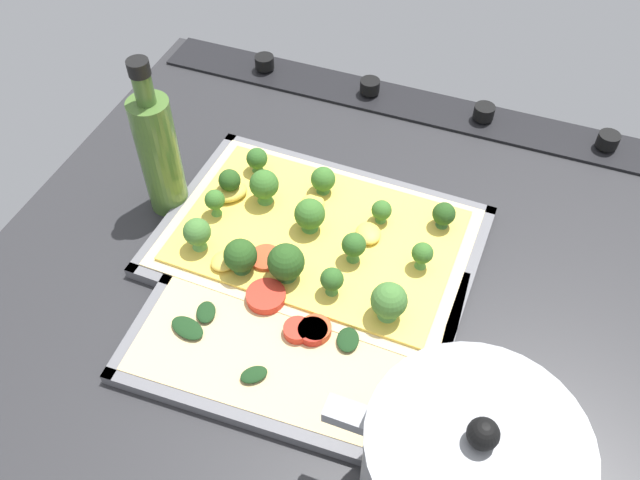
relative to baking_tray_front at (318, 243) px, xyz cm
name	(u,v)px	position (x,y,z in cm)	size (l,w,h in cm)	color
ground_plane	(352,278)	(-4.89, 2.00, -1.87)	(81.05, 68.44, 3.00)	#28282B
stove_control_panel	(425,105)	(-4.89, -28.72, 0.18)	(77.80, 7.00, 2.60)	black
baking_tray_front	(318,243)	(0.00, 0.00, 0.00)	(36.33, 25.65, 1.30)	slate
broccoli_pizza	(312,236)	(0.53, 0.64, 1.74)	(33.87, 23.19, 5.84)	beige
baking_tray_back	(296,327)	(-2.03, 11.56, 0.01)	(32.74, 25.27, 1.30)	slate
veggie_pizza_back	(294,322)	(-1.78, 11.52, 0.69)	(30.24, 22.77, 1.90)	#DBBA80
cooking_pot	(465,476)	(-21.57, 23.60, 6.25)	(23.70, 16.83, 15.51)	gray
oil_bottle	(159,152)	(19.20, 0.09, 7.91)	(4.65, 4.65, 20.26)	#476B2D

